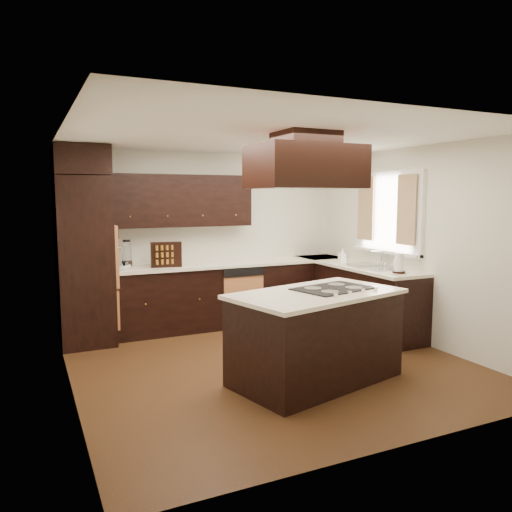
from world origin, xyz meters
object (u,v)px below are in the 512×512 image
island (316,338)px  spice_rack (166,255)px  range_hood (305,167)px  oven_column (84,261)px

island → spice_rack: (-0.90, 2.37, 0.65)m
range_hood → spice_rack: size_ratio=2.57×
island → spice_rack: bearing=96.9°
oven_column → spice_rack: 1.06m
range_hood → spice_rack: (-0.82, 2.26, -1.07)m
spice_rack → oven_column: bearing=-169.5°
island → spice_rack: spice_rack is taller
island → range_hood: bearing=113.0°
oven_column → range_hood: 3.13m
range_hood → island: bearing=-53.2°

